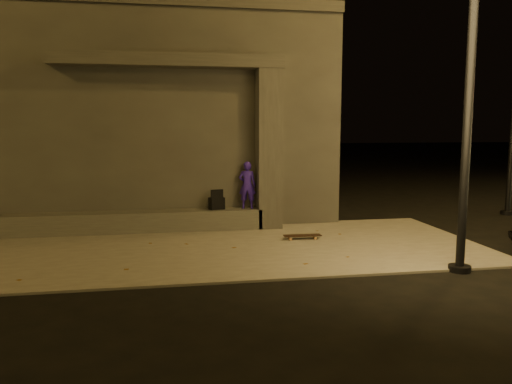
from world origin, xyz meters
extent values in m
plane|color=black|center=(0.00, 0.00, 0.00)|extent=(120.00, 120.00, 0.00)
cube|color=slate|center=(0.00, 2.00, 0.02)|extent=(11.00, 4.40, 0.04)
cube|color=#3C3937|center=(-1.00, 6.50, 2.60)|extent=(9.00, 5.00, 5.20)
cube|color=#4B4944|center=(-1.50, 3.75, 0.27)|extent=(6.00, 0.55, 0.45)
cube|color=#3C3937|center=(1.70, 3.75, 1.84)|extent=(0.55, 0.55, 3.60)
cube|color=#3C3937|center=(-0.50, 3.80, 3.78)|extent=(5.00, 0.70, 0.28)
imported|color=#2F19A5|center=(1.20, 3.75, 1.03)|extent=(0.45, 0.36, 1.09)
cube|color=black|center=(0.49, 3.75, 0.63)|extent=(0.38, 0.30, 0.27)
cube|color=black|center=(0.49, 3.75, 0.86)|extent=(0.29, 0.12, 0.19)
cube|color=black|center=(2.14, 2.37, 0.12)|extent=(0.79, 0.22, 0.02)
cylinder|color=tan|center=(2.40, 2.44, 0.07)|extent=(0.06, 0.03, 0.05)
cylinder|color=tan|center=(2.40, 2.29, 0.07)|extent=(0.06, 0.03, 0.05)
cylinder|color=tan|center=(1.88, 2.45, 0.07)|extent=(0.06, 0.03, 0.05)
cylinder|color=tan|center=(1.87, 2.30, 0.07)|extent=(0.06, 0.03, 0.05)
cube|color=#99999E|center=(2.40, 2.37, 0.10)|extent=(0.05, 0.16, 0.02)
cube|color=#99999E|center=(1.88, 2.38, 0.10)|extent=(0.05, 0.16, 0.02)
cylinder|color=black|center=(4.11, -0.20, 3.51)|extent=(0.14, 0.14, 7.02)
cylinder|color=black|center=(4.11, -0.20, 0.05)|extent=(0.36, 0.36, 0.10)
cylinder|color=black|center=(8.44, 4.45, 0.05)|extent=(0.36, 0.36, 0.10)
camera|label=1|loc=(-0.58, -7.45, 2.37)|focal=35.00mm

